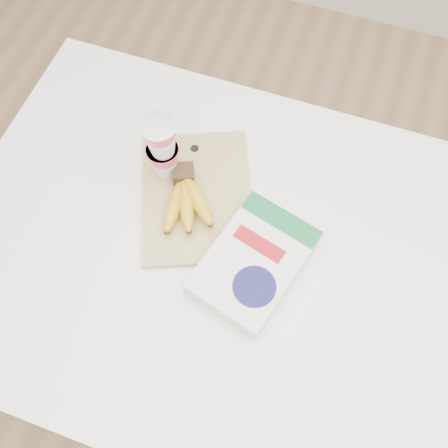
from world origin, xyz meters
name	(u,v)px	position (x,y,z in m)	size (l,w,h in m)	color
room	(263,185)	(0.00, 0.00, 1.35)	(4.00, 4.00, 4.00)	tan
table	(244,320)	(0.00, 0.00, 0.51)	(1.36, 0.91, 1.02)	white
cutting_board	(197,196)	(-0.17, 0.10, 1.03)	(0.25, 0.34, 0.02)	tan
bananas	(186,199)	(-0.18, 0.07, 1.06)	(0.15, 0.18, 0.06)	#382816
yogurt_stack	(162,148)	(-0.26, 0.14, 1.14)	(0.08, 0.08, 0.18)	white
cereal_box	(254,263)	(0.01, -0.02, 1.05)	(0.24, 0.30, 0.06)	white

